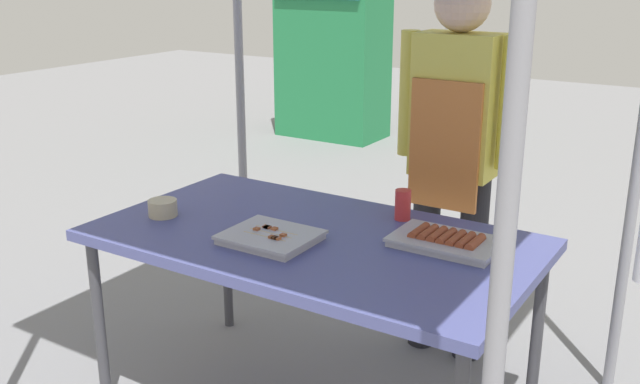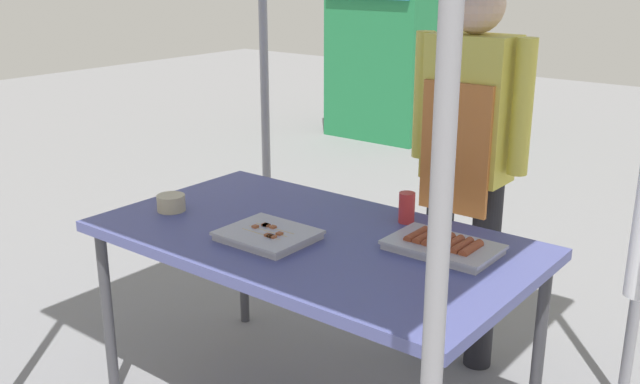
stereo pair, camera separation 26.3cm
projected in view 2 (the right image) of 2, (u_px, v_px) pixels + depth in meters
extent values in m
cube|color=#4C518C|center=(312.00, 239.00, 2.65)|extent=(1.60, 0.90, 0.04)
cylinder|color=#3F3F44|center=(108.00, 313.00, 2.91)|extent=(0.04, 0.04, 0.71)
cylinder|color=#3F3F44|center=(243.00, 254.00, 3.49)|extent=(0.04, 0.04, 0.71)
cylinder|color=#3F3F44|center=(539.00, 351.00, 2.62)|extent=(0.04, 0.04, 0.71)
cylinder|color=gray|center=(436.00, 293.00, 1.38)|extent=(0.04, 0.04, 2.19)
cylinder|color=gray|center=(265.00, 86.00, 3.70)|extent=(0.04, 0.04, 2.19)
cube|color=#ADADB2|center=(443.00, 249.00, 2.48)|extent=(0.36, 0.23, 0.02)
cube|color=#ADADB2|center=(443.00, 245.00, 2.48)|extent=(0.37, 0.24, 0.01)
cylinder|color=brown|center=(417.00, 235.00, 2.54)|extent=(0.03, 0.13, 0.03)
cylinder|color=brown|center=(425.00, 237.00, 2.52)|extent=(0.03, 0.13, 0.03)
cylinder|color=brown|center=(434.00, 240.00, 2.50)|extent=(0.03, 0.13, 0.03)
cylinder|color=brown|center=(443.00, 242.00, 2.48)|extent=(0.03, 0.13, 0.03)
cylinder|color=brown|center=(452.00, 244.00, 2.46)|extent=(0.03, 0.13, 0.03)
cylinder|color=brown|center=(462.00, 247.00, 2.43)|extent=(0.03, 0.13, 0.03)
cylinder|color=brown|center=(471.00, 249.00, 2.41)|extent=(0.03, 0.13, 0.03)
cube|color=#ADADB2|center=(268.00, 237.00, 2.59)|extent=(0.30, 0.26, 0.02)
cube|color=#ADADB2|center=(268.00, 233.00, 2.59)|extent=(0.32, 0.27, 0.01)
cylinder|color=tan|center=(261.00, 235.00, 2.56)|extent=(0.18, 0.01, 0.01)
cube|color=#9E512D|center=(271.00, 237.00, 2.53)|extent=(0.02, 0.02, 0.02)
cube|color=#9E512D|center=(273.00, 238.00, 2.53)|extent=(0.02, 0.02, 0.02)
cube|color=#9E512D|center=(268.00, 237.00, 2.54)|extent=(0.02, 0.02, 0.02)
cylinder|color=tan|center=(268.00, 232.00, 2.59)|extent=(0.18, 0.01, 0.01)
cube|color=#9E512D|center=(279.00, 235.00, 2.55)|extent=(0.02, 0.02, 0.02)
cube|color=#9E512D|center=(255.00, 228.00, 2.62)|extent=(0.02, 0.02, 0.02)
cylinder|color=tan|center=(275.00, 229.00, 2.61)|extent=(0.18, 0.01, 0.01)
cube|color=#9E512D|center=(265.00, 226.00, 2.64)|extent=(0.02, 0.02, 0.02)
cube|color=#9E512D|center=(266.00, 226.00, 2.64)|extent=(0.02, 0.02, 0.02)
cube|color=#9E512D|center=(273.00, 228.00, 2.62)|extent=(0.02, 0.02, 0.02)
cube|color=#9E512D|center=(267.00, 227.00, 2.63)|extent=(0.02, 0.02, 0.02)
cylinder|color=#BFB28C|center=(171.00, 203.00, 2.89)|extent=(0.11, 0.11, 0.06)
cylinder|color=red|center=(407.00, 208.00, 2.75)|extent=(0.06, 0.06, 0.12)
cylinder|color=black|center=(438.00, 264.00, 3.22)|extent=(0.12, 0.12, 0.84)
cylinder|color=black|center=(483.00, 277.00, 3.09)|extent=(0.12, 0.12, 0.84)
cube|color=#D8CC4C|center=(470.00, 108.00, 2.94)|extent=(0.34, 0.20, 0.59)
cube|color=#CC7233|center=(455.00, 149.00, 2.90)|extent=(0.30, 0.02, 0.53)
cylinder|color=#D8CC4C|center=(423.00, 95.00, 3.06)|extent=(0.08, 0.08, 0.53)
cylinder|color=#D8CC4C|center=(522.00, 108.00, 2.80)|extent=(0.08, 0.08, 0.53)
sphere|color=#D8B293|center=(477.00, 4.00, 2.81)|extent=(0.23, 0.23, 0.23)
cube|color=#237F47|center=(383.00, 40.00, 7.11)|extent=(1.03, 0.58, 1.94)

